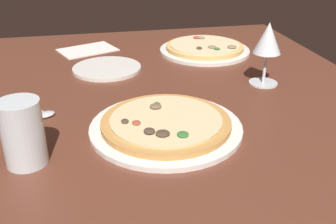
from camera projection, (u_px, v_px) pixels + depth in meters
dining_table at (170, 129)px, 84.47cm from camera, size 150.00×110.00×4.00cm
pizza_main at (166, 125)px, 79.40cm from camera, size 30.85×30.85×3.35cm
pizza_side at (205, 48)px, 125.95cm from camera, size 28.60×28.60×3.30cm
wine_glass_near at (268, 41)px, 97.26cm from camera, size 7.36×7.36×15.98cm
water_glass at (24, 137)px, 66.96cm from camera, size 7.18×7.18×11.81cm
side_plate at (107, 68)px, 111.36cm from camera, size 19.25×19.25×0.90cm
paper_menu at (88, 50)px, 127.97cm from camera, size 17.63×20.56×0.30cm
spoon at (44, 113)px, 85.75cm from camera, size 9.26×6.42×1.00cm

